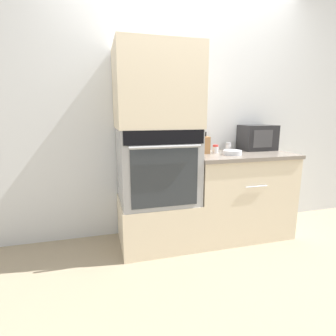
{
  "coord_description": "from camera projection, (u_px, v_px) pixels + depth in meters",
  "views": [
    {
      "loc": [
        -0.89,
        -2.03,
        1.25
      ],
      "look_at": [
        -0.28,
        0.21,
        0.77
      ],
      "focal_mm": 28.0,
      "sensor_mm": 36.0,
      "label": 1
    }
  ],
  "objects": [
    {
      "name": "wall_oven",
      "position": [
        157.0,
        165.0,
        2.43
      ],
      "size": [
        0.69,
        0.64,
        0.68
      ],
      "color": "#9EA0A5",
      "rests_on": "oven_cabinet_base"
    },
    {
      "name": "condiment_jar_near",
      "position": [
        215.0,
        149.0,
        2.63
      ],
      "size": [
        0.06,
        0.06,
        0.08
      ],
      "color": "silver",
      "rests_on": "counter_unit"
    },
    {
      "name": "wall_back",
      "position": [
        183.0,
        114.0,
        2.74
      ],
      "size": [
        8.0,
        0.05,
        2.5
      ],
      "color": "silver",
      "rests_on": "ground_plane"
    },
    {
      "name": "oven_cabinet_base",
      "position": [
        157.0,
        222.0,
        2.55
      ],
      "size": [
        0.72,
        0.6,
        0.44
      ],
      "color": "beige",
      "rests_on": "ground_plane"
    },
    {
      "name": "condiment_jar_far",
      "position": [
        194.0,
        148.0,
        2.72
      ],
      "size": [
        0.06,
        0.06,
        0.08
      ],
      "color": "#427047",
      "rests_on": "counter_unit"
    },
    {
      "name": "ground_plane",
      "position": [
        203.0,
        253.0,
        2.4
      ],
      "size": [
        12.0,
        12.0,
        0.0
      ],
      "primitive_type": "plane",
      "color": "gray"
    },
    {
      "name": "knife_block",
      "position": [
        203.0,
        145.0,
        2.59
      ],
      "size": [
        0.12,
        0.12,
        0.21
      ],
      "color": "olive",
      "rests_on": "counter_unit"
    },
    {
      "name": "condiment_jar_mid",
      "position": [
        228.0,
        147.0,
        2.72
      ],
      "size": [
        0.06,
        0.06,
        0.09
      ],
      "color": "silver",
      "rests_on": "counter_unit"
    },
    {
      "name": "microwave",
      "position": [
        257.0,
        138.0,
        2.83
      ],
      "size": [
        0.36,
        0.27,
        0.27
      ],
      "color": "#232326",
      "rests_on": "counter_unit"
    },
    {
      "name": "bowl",
      "position": [
        232.0,
        152.0,
        2.52
      ],
      "size": [
        0.18,
        0.18,
        0.04
      ],
      "color": "silver",
      "rests_on": "counter_unit"
    },
    {
      "name": "counter_unit",
      "position": [
        238.0,
        194.0,
        2.72
      ],
      "size": [
        1.02,
        0.63,
        0.86
      ],
      "color": "beige",
      "rests_on": "ground_plane"
    },
    {
      "name": "oven_cabinet_upper",
      "position": [
        156.0,
        88.0,
        2.29
      ],
      "size": [
        0.72,
        0.6,
        0.7
      ],
      "color": "beige",
      "rests_on": "wall_oven"
    }
  ]
}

